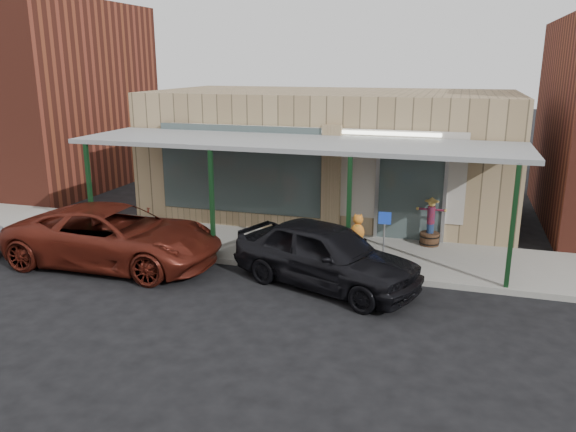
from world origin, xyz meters
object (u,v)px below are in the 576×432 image
(car_maroon, at_px, (115,236))
(barrel_scarecrow, at_px, (430,229))
(parked_sedan, at_px, (326,254))
(barrel_pumpkin, at_px, (326,241))
(handicap_sign, at_px, (384,233))

(car_maroon, bearing_deg, barrel_scarecrow, -66.00)
(car_maroon, bearing_deg, parked_sedan, -89.11)
(barrel_pumpkin, height_order, handicap_sign, handicap_sign)
(barrel_scarecrow, relative_size, handicap_sign, 0.94)
(parked_sedan, xyz_separation_m, car_maroon, (-5.57, -0.17, -0.01))
(barrel_scarecrow, height_order, car_maroon, car_maroon)
(barrel_scarecrow, height_order, barrel_pumpkin, barrel_scarecrow)
(barrel_scarecrow, xyz_separation_m, handicap_sign, (-1.00, -2.32, 0.48))
(parked_sedan, relative_size, car_maroon, 0.88)
(handicap_sign, relative_size, car_maroon, 0.26)
(barrel_pumpkin, distance_m, handicap_sign, 2.05)
(barrel_pumpkin, xyz_separation_m, car_maroon, (-5.09, -2.25, 0.34))
(handicap_sign, distance_m, car_maroon, 6.90)
(barrel_scarecrow, distance_m, parked_sedan, 4.08)
(parked_sedan, bearing_deg, car_maroon, 112.18)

